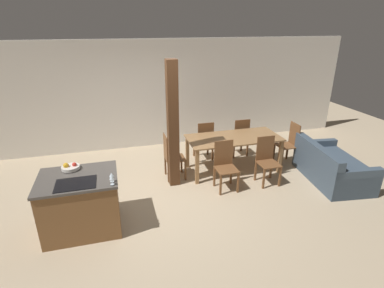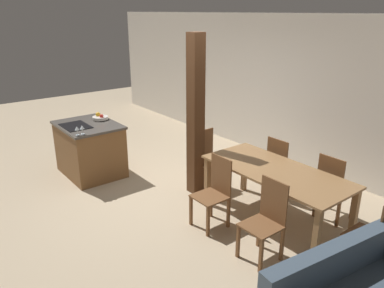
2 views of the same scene
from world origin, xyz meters
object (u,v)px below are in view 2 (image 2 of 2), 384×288
at_px(dining_chair_far_left, 281,167).
at_px(dining_table, 275,177).
at_px(dining_chair_head_end, 208,159).
at_px(dining_chair_near_left, 214,191).
at_px(wine_glass_middle, 82,128).
at_px(wine_glass_near, 77,129).
at_px(dining_chair_foot_end, 375,235).
at_px(dining_chair_near_right, 266,219).
at_px(dining_chair_far_right, 333,187).
at_px(fruit_bowl, 100,117).
at_px(timber_post, 196,117).
at_px(kitchen_island, 90,149).

bearing_deg(dining_chair_far_left, dining_table, 123.69).
bearing_deg(dining_chair_far_left, dining_chair_head_end, 35.95).
bearing_deg(dining_chair_near_left, wine_glass_middle, -156.85).
bearing_deg(dining_chair_near_left, dining_chair_head_end, 144.05).
distance_m(wine_glass_near, dining_chair_head_end, 2.10).
relative_size(dining_table, dining_chair_foot_end, 2.09).
height_order(dining_chair_near_right, dining_chair_far_right, same).
bearing_deg(fruit_bowl, wine_glass_near, -47.05).
distance_m(dining_chair_near_left, dining_chair_near_right, 0.90).
relative_size(dining_chair_near_right, timber_post, 0.39).
xyz_separation_m(kitchen_island, dining_chair_far_left, (2.61, 1.95, 0.03)).
distance_m(dining_chair_head_end, timber_post, 0.78).
distance_m(dining_table, dining_chair_near_right, 0.83).
height_order(dining_chair_near_left, timber_post, timber_post).
distance_m(wine_glass_middle, dining_chair_near_left, 2.35).
bearing_deg(kitchen_island, dining_table, 22.65).
relative_size(wine_glass_middle, dining_chair_far_right, 0.15).
xyz_separation_m(dining_chair_far_left, dining_chair_foot_end, (1.82, -0.67, 0.00)).
bearing_deg(kitchen_island, wine_glass_middle, -30.33).
bearing_deg(dining_chair_near_right, dining_chair_foot_end, 35.95).
relative_size(kitchen_island, wine_glass_near, 8.11).
bearing_deg(dining_chair_foot_end, dining_table, -90.00).
bearing_deg(dining_table, fruit_bowl, -162.65).
distance_m(fruit_bowl, wine_glass_near, 0.91).
bearing_deg(timber_post, wine_glass_near, -130.08).
relative_size(fruit_bowl, dining_chair_head_end, 0.29).
height_order(dining_table, timber_post, timber_post).
distance_m(dining_table, dining_chair_head_end, 1.39).
xyz_separation_m(wine_glass_middle, dining_table, (2.55, 1.57, -0.35)).
height_order(wine_glass_near, dining_chair_near_right, wine_glass_near).
bearing_deg(timber_post, dining_chair_foot_end, 5.33).
xyz_separation_m(fruit_bowl, dining_table, (3.17, 0.99, -0.28)).
distance_m(dining_chair_near_left, timber_post, 1.26).
distance_m(dining_chair_foot_end, timber_post, 2.86).
relative_size(wine_glass_middle, dining_chair_far_left, 0.15).
xyz_separation_m(fruit_bowl, dining_chair_far_right, (3.62, 1.66, -0.46)).
height_order(dining_chair_far_left, dining_chair_foot_end, same).
relative_size(fruit_bowl, dining_chair_near_right, 0.29).
bearing_deg(dining_chair_far_left, dining_chair_near_left, 90.00).
distance_m(dining_chair_head_end, dining_chair_foot_end, 2.75).
bearing_deg(dining_chair_far_right, dining_chair_near_left, 56.31).
bearing_deg(kitchen_island, dining_chair_head_end, 37.16).
bearing_deg(dining_chair_far_right, kitchen_island, 29.06).
bearing_deg(wine_glass_middle, dining_chair_head_end, 53.15).
height_order(wine_glass_middle, dining_chair_near_left, wine_glass_middle).
height_order(dining_chair_far_left, timber_post, timber_post).
relative_size(fruit_bowl, timber_post, 0.11).
bearing_deg(dining_chair_near_left, dining_table, 56.31).
bearing_deg(dining_chair_near_left, dining_chair_far_left, 90.00).
xyz_separation_m(kitchen_island, dining_table, (3.06, 1.28, 0.22)).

